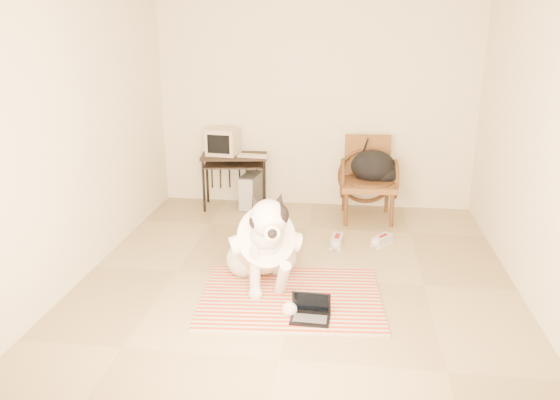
% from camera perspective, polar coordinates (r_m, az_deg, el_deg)
% --- Properties ---
extents(floor, '(4.50, 4.50, 0.00)m').
position_cam_1_polar(floor, '(5.20, 1.78, -8.15)').
color(floor, '#9D8A60').
rests_on(floor, ground).
extents(wall_back, '(4.50, 0.00, 4.50)m').
position_cam_1_polar(wall_back, '(6.97, 3.72, 10.24)').
color(wall_back, beige).
rests_on(wall_back, floor).
extents(wall_front, '(4.50, 0.00, 4.50)m').
position_cam_1_polar(wall_front, '(2.61, -2.78, -3.21)').
color(wall_front, beige).
rests_on(wall_front, floor).
extents(wall_left, '(0.00, 4.50, 4.50)m').
position_cam_1_polar(wall_left, '(5.33, -20.18, 6.74)').
color(wall_left, beige).
rests_on(wall_left, floor).
extents(wall_right, '(0.00, 4.50, 4.50)m').
position_cam_1_polar(wall_right, '(4.99, 25.55, 5.38)').
color(wall_right, beige).
rests_on(wall_right, floor).
extents(rug, '(1.65, 1.31, 0.02)m').
position_cam_1_polar(rug, '(4.85, 1.15, -10.07)').
color(rug, red).
rests_on(rug, floor).
extents(dog, '(0.74, 1.29, 1.00)m').
position_cam_1_polar(dog, '(4.92, -1.67, -4.66)').
color(dog, silver).
rests_on(dog, rug).
extents(laptop, '(0.32, 0.24, 0.22)m').
position_cam_1_polar(laptop, '(4.50, 3.22, -11.59)').
color(laptop, black).
rests_on(laptop, rug).
extents(computer_desk, '(0.89, 0.57, 0.69)m').
position_cam_1_polar(computer_desk, '(6.98, -4.81, 3.91)').
color(computer_desk, black).
rests_on(computer_desk, floor).
extents(crt_monitor, '(0.41, 0.40, 0.33)m').
position_cam_1_polar(crt_monitor, '(6.99, -5.95, 6.10)').
color(crt_monitor, '#C5B49A').
rests_on(crt_monitor, computer_desk).
extents(desk_keyboard, '(0.39, 0.18, 0.02)m').
position_cam_1_polar(desk_keyboard, '(6.85, -2.81, 4.63)').
color(desk_keyboard, '#C5B49A').
rests_on(desk_keyboard, computer_desk).
extents(pc_tower, '(0.26, 0.49, 0.44)m').
position_cam_1_polar(pc_tower, '(7.08, -3.00, 0.98)').
color(pc_tower, '#454547').
rests_on(pc_tower, floor).
extents(rattan_chair, '(0.68, 0.66, 0.98)m').
position_cam_1_polar(rattan_chair, '(6.70, 9.16, 2.24)').
color(rattan_chair, brown).
rests_on(rattan_chair, floor).
extents(backpack, '(0.57, 0.44, 0.39)m').
position_cam_1_polar(backpack, '(6.66, 9.91, 3.36)').
color(backpack, black).
rests_on(backpack, rattan_chair).
extents(sneaker_left, '(0.15, 0.30, 0.10)m').
position_cam_1_polar(sneaker_left, '(5.93, 5.95, -4.33)').
color(sneaker_left, silver).
rests_on(sneaker_left, floor).
extents(sneaker_right, '(0.25, 0.29, 0.10)m').
position_cam_1_polar(sneaker_right, '(6.03, 10.62, -4.18)').
color(sneaker_right, silver).
rests_on(sneaker_right, floor).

